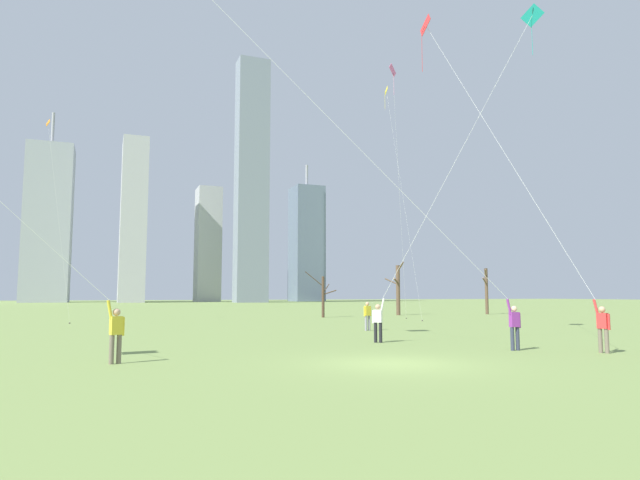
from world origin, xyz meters
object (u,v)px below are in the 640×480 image
object	(u,v)px
kite_flyer_far_back_teal	(399,279)
distant_kite_low_near_trees_yellow	(389,111)
bare_tree_rightmost	(398,289)
distant_kite_drifting_left_orange	(51,153)
bare_tree_center	(323,295)
kite_flyer_midfield_center_green	(58,274)
distant_kite_high_overhead_pink	(394,88)
kite_flyer_foreground_left_red	(548,233)
kite_flyer_midfield_right_blue	(418,222)
bare_tree_right_of_center	(486,289)
bystander_far_off_by_trees	(367,315)

from	to	relation	value
kite_flyer_far_back_teal	distant_kite_low_near_trees_yellow	world-z (taller)	distant_kite_low_near_trees_yellow
kite_flyer_far_back_teal	bare_tree_rightmost	bearing A→B (deg)	60.77
distant_kite_drifting_left_orange	bare_tree_center	distance (m)	24.77
kite_flyer_midfield_center_green	distant_kite_high_overhead_pink	size ratio (longest dim) A/B	0.44
kite_flyer_far_back_teal	distant_kite_low_near_trees_yellow	distance (m)	28.00
kite_flyer_foreground_left_red	bare_tree_center	size ratio (longest dim) A/B	4.04
kite_flyer_midfield_right_blue	distant_kite_drifting_left_orange	world-z (taller)	kite_flyer_midfield_right_blue
kite_flyer_foreground_left_red	bare_tree_right_of_center	distance (m)	37.43
bystander_far_off_by_trees	bare_tree_rightmost	xyz separation A→B (m)	(13.37, 20.27, 1.72)
bare_tree_rightmost	kite_flyer_foreground_left_red	bearing A→B (deg)	-109.48
distant_kite_low_near_trees_yellow	bare_tree_center	world-z (taller)	distant_kite_low_near_trees_yellow
bare_tree_rightmost	distant_kite_drifting_left_orange	bearing A→B (deg)	-172.32
bystander_far_off_by_trees	distant_kite_high_overhead_pink	bearing A→B (deg)	53.90
kite_flyer_far_back_teal	kite_flyer_foreground_left_red	bearing A→B (deg)	-44.76
bare_tree_rightmost	bare_tree_right_of_center	bearing A→B (deg)	-6.61
kite_flyer_midfield_center_green	kite_flyer_far_back_teal	size ratio (longest dim) A/B	0.64
distant_kite_drifting_left_orange	bare_tree_rightmost	world-z (taller)	distant_kite_drifting_left_orange
kite_flyer_foreground_left_red	bystander_far_off_by_trees	world-z (taller)	kite_flyer_foreground_left_red
kite_flyer_far_back_teal	distant_kite_high_overhead_pink	xyz separation A→B (m)	(10.19, 18.48, 16.57)
kite_flyer_midfield_center_green	distant_kite_low_near_trees_yellow	distance (m)	37.20
bare_tree_center	bystander_far_off_by_trees	bearing A→B (deg)	-103.69
kite_flyer_midfield_center_green	bare_tree_right_of_center	world-z (taller)	kite_flyer_midfield_center_green
distant_kite_low_near_trees_yellow	kite_flyer_midfield_center_green	bearing A→B (deg)	-135.04
kite_flyer_foreground_left_red	distant_kite_drifting_left_orange	size ratio (longest dim) A/B	1.09
distant_kite_low_near_trees_yellow	bare_tree_rightmost	size ratio (longest dim) A/B	3.90
bare_tree_center	bare_tree_rightmost	size ratio (longest dim) A/B	0.78
bystander_far_off_by_trees	kite_flyer_midfield_right_blue	bearing A→B (deg)	-106.25
distant_kite_high_overhead_pink	bare_tree_right_of_center	size ratio (longest dim) A/B	4.47
bare_tree_rightmost	bystander_far_off_by_trees	bearing A→B (deg)	-123.40
bare_tree_right_of_center	kite_flyer_midfield_center_green	bearing A→B (deg)	-142.14
bystander_far_off_by_trees	bare_tree_center	size ratio (longest dim) A/B	0.40
distant_kite_drifting_left_orange	bare_tree_center	size ratio (longest dim) A/B	3.70
kite_flyer_midfield_right_blue	bare_tree_center	xyz separation A→B (m)	(7.43, 28.42, -2.77)
kite_flyer_midfield_right_blue	kite_flyer_foreground_left_red	size ratio (longest dim) A/B	1.02
kite_flyer_midfield_center_green	kite_flyer_far_back_teal	xyz separation A→B (m)	(12.99, 3.24, 0.08)
distant_kite_drifting_left_orange	kite_flyer_far_back_teal	bearing A→B (deg)	-56.03
distant_kite_high_overhead_pink	bare_tree_center	world-z (taller)	distant_kite_high_overhead_pink
kite_flyer_midfield_right_blue	bystander_far_off_by_trees	xyz separation A→B (m)	(3.09, 10.62, -3.82)
kite_flyer_foreground_left_red	bare_tree_rightmost	xyz separation A→B (m)	(11.30, 31.95, -1.80)
kite_flyer_far_back_teal	bare_tree_rightmost	distance (m)	31.80
distant_kite_high_overhead_pink	kite_flyer_midfield_right_blue	bearing A→B (deg)	-117.21
kite_flyer_foreground_left_red	bare_tree_right_of_center	size ratio (longest dim) A/B	3.46
bare_tree_right_of_center	distant_kite_high_overhead_pink	bearing A→B (deg)	-151.90
kite_flyer_midfield_center_green	bare_tree_rightmost	distance (m)	42.12
kite_flyer_midfield_center_green	bare_tree_rightmost	size ratio (longest dim) A/B	1.79
distant_kite_high_overhead_pink	bare_tree_center	bearing A→B (deg)	118.45
kite_flyer_far_back_teal	bare_tree_right_of_center	distance (m)	36.79
kite_flyer_midfield_right_blue	bare_tree_center	distance (m)	29.50
kite_flyer_midfield_center_green	distant_kite_drifting_left_orange	bearing A→B (deg)	96.10
bare_tree_center	bare_tree_right_of_center	distance (m)	18.96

